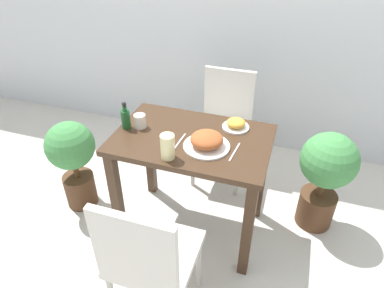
# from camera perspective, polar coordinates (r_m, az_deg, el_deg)

# --- Properties ---
(ground_plane) EXTENTS (16.00, 16.00, 0.00)m
(ground_plane) POSITION_cam_1_polar(r_m,az_deg,el_deg) (2.56, 0.00, -13.31)
(ground_plane) COLOR beige
(wall_back) EXTENTS (8.00, 0.05, 2.60)m
(wall_back) POSITION_cam_1_polar(r_m,az_deg,el_deg) (2.98, 8.15, 22.64)
(wall_back) COLOR silver
(wall_back) RESTS_ON ground_plane
(dining_table) EXTENTS (0.95, 0.62, 0.77)m
(dining_table) POSITION_cam_1_polar(r_m,az_deg,el_deg) (2.14, 0.00, -2.10)
(dining_table) COLOR #3D2819
(dining_table) RESTS_ON ground_plane
(chair_near) EXTENTS (0.42, 0.42, 0.90)m
(chair_near) POSITION_cam_1_polar(r_m,az_deg,el_deg) (1.76, -7.33, -18.19)
(chair_near) COLOR silver
(chair_near) RESTS_ON ground_plane
(chair_far) EXTENTS (0.42, 0.42, 0.90)m
(chair_far) POSITION_cam_1_polar(r_m,az_deg,el_deg) (2.74, 5.42, 3.90)
(chair_far) COLOR silver
(chair_far) RESTS_ON ground_plane
(food_plate) EXTENTS (0.27, 0.27, 0.09)m
(food_plate) POSITION_cam_1_polar(r_m,az_deg,el_deg) (1.95, 2.47, 0.50)
(food_plate) COLOR white
(food_plate) RESTS_ON dining_table
(side_plate) EXTENTS (0.17, 0.17, 0.06)m
(side_plate) POSITION_cam_1_polar(r_m,az_deg,el_deg) (2.15, 7.33, 3.29)
(side_plate) COLOR white
(side_plate) RESTS_ON dining_table
(drink_cup) EXTENTS (0.07, 0.07, 0.09)m
(drink_cup) POSITION_cam_1_polar(r_m,az_deg,el_deg) (2.16, -8.67, 3.81)
(drink_cup) COLOR silver
(drink_cup) RESTS_ON dining_table
(juice_glass) EXTENTS (0.08, 0.08, 0.14)m
(juice_glass) POSITION_cam_1_polar(r_m,az_deg,el_deg) (1.86, -4.09, -0.43)
(juice_glass) COLOR beige
(juice_glass) RESTS_ON dining_table
(sauce_bottle) EXTENTS (0.06, 0.06, 0.18)m
(sauce_bottle) POSITION_cam_1_polar(r_m,az_deg,el_deg) (2.15, -11.00, 4.28)
(sauce_bottle) COLOR #194C23
(sauce_bottle) RESTS_ON dining_table
(fork_utensil) EXTENTS (0.02, 0.18, 0.00)m
(fork_utensil) POSITION_cam_1_polar(r_m,az_deg,el_deg) (2.02, -2.07, 0.41)
(fork_utensil) COLOR silver
(fork_utensil) RESTS_ON dining_table
(spoon_utensil) EXTENTS (0.03, 0.19, 0.00)m
(spoon_utensil) POSITION_cam_1_polar(r_m,az_deg,el_deg) (1.94, 7.12, -1.32)
(spoon_utensil) COLOR silver
(spoon_utensil) RESTS_ON dining_table
(potted_plant_left) EXTENTS (0.35, 0.35, 0.71)m
(potted_plant_left) POSITION_cam_1_polar(r_m,az_deg,el_deg) (2.59, -19.25, -2.09)
(potted_plant_left) COLOR #51331E
(potted_plant_left) RESTS_ON ground_plane
(potted_plant_right) EXTENTS (0.37, 0.37, 0.75)m
(potted_plant_right) POSITION_cam_1_polar(r_m,az_deg,el_deg) (2.44, 21.36, -4.53)
(potted_plant_right) COLOR #51331E
(potted_plant_right) RESTS_ON ground_plane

